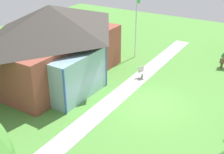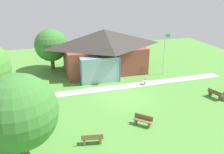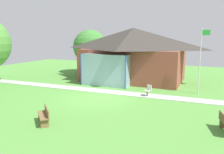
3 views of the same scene
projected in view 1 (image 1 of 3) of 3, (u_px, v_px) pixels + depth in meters
ground_plane at (147, 103)px, 18.05m from camera, size 44.00×44.00×0.00m
pavilion at (53, 41)px, 20.37m from camera, size 10.58×7.52×5.25m
footpath at (119, 95)px, 19.00m from camera, size 25.25×1.55×0.03m
flagpole at (136, 25)px, 23.89m from camera, size 0.64×0.08×5.07m
patio_chair_lawn_spare at (142, 73)px, 21.18m from camera, size 0.61×0.61×0.86m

